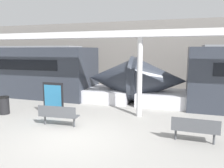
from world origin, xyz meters
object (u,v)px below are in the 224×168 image
(poster_board, at_px, (53,100))
(support_column_near, at_px, (140,78))
(trash_bin, at_px, (4,105))
(bench_far, at_px, (195,128))
(bench_near, at_px, (58,114))

(poster_board, distance_m, support_column_near, 3.94)
(trash_bin, xyz_separation_m, support_column_near, (6.04, 1.58, 1.33))
(poster_board, bearing_deg, bench_far, -10.30)
(poster_board, relative_size, support_column_near, 0.44)
(bench_far, height_order, poster_board, poster_board)
(bench_far, relative_size, poster_board, 0.95)
(trash_bin, distance_m, poster_board, 2.49)
(bench_near, relative_size, support_column_near, 0.45)
(trash_bin, bearing_deg, bench_far, -5.02)
(support_column_near, bearing_deg, trash_bin, -165.36)
(bench_far, xyz_separation_m, poster_board, (-5.84, 1.06, 0.29))
(trash_bin, height_order, poster_board, poster_board)
(poster_board, height_order, support_column_near, support_column_near)
(poster_board, xyz_separation_m, support_column_near, (3.61, 1.24, 0.97))
(trash_bin, relative_size, poster_board, 0.53)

